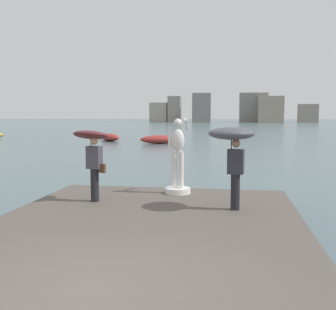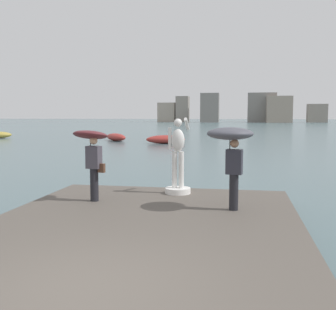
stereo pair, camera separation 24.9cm
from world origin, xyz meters
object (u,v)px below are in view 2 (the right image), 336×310
(onlooker_right, at_px, (231,142))
(onlooker_left, at_px, (92,147))
(boat_far, at_px, (166,139))
(boat_leftward, at_px, (116,137))
(statue_white_figure, at_px, (178,165))

(onlooker_right, bearing_deg, onlooker_left, 173.92)
(onlooker_left, xyz_separation_m, boat_far, (-2.99, 27.08, -1.45))
(onlooker_left, distance_m, onlooker_right, 3.70)
(boat_far, bearing_deg, onlooker_right, -76.36)
(onlooker_left, bearing_deg, boat_leftward, 106.25)
(onlooker_right, height_order, boat_far, onlooker_right)
(statue_white_figure, distance_m, boat_leftward, 30.77)
(onlooker_left, xyz_separation_m, boat_leftward, (-8.79, 30.18, -1.46))
(statue_white_figure, height_order, onlooker_left, statue_white_figure)
(onlooker_right, relative_size, boat_leftward, 0.51)
(boat_far, relative_size, boat_leftward, 0.98)
(onlooker_right, bearing_deg, boat_leftward, 112.19)
(boat_leftward, bearing_deg, onlooker_left, -73.75)
(boat_leftward, bearing_deg, statue_white_figure, -69.25)
(onlooker_left, height_order, onlooker_right, onlooker_right)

